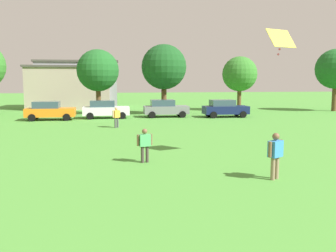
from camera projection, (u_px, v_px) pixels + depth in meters
ground_plane at (82, 126)px, 28.40m from camera, size 160.00×160.00×0.00m
adult_bystander at (275, 152)px, 12.93m from camera, size 0.70×0.55×1.68m
bystander_near_trees at (116, 115)px, 27.31m from camera, size 0.58×0.55×1.56m
bystander_midfield at (145, 143)px, 15.63m from camera, size 0.69×0.38×1.47m
kite at (281, 39)px, 15.85m from camera, size 1.43×1.00×1.15m
parked_car_orange_0 at (50, 111)px, 32.62m from camera, size 4.30×2.02×1.68m
parked_car_white_1 at (105, 109)px, 34.19m from camera, size 4.30×2.02×1.68m
parked_car_gray_2 at (165, 108)px, 35.33m from camera, size 4.30×2.02×1.68m
parked_car_navy_3 at (225, 108)px, 35.27m from camera, size 4.30×2.02×1.68m
tree_center_left at (98, 71)px, 37.53m from camera, size 4.32×4.32×6.73m
tree_center_right at (164, 67)px, 37.72m from camera, size 4.66×4.66×7.26m
tree_right at (240, 74)px, 42.50m from camera, size 4.06×4.06×6.33m
tree_far_right at (336, 69)px, 41.98m from camera, size 4.60×4.60×7.17m
house_left at (71, 87)px, 47.08m from camera, size 10.32×8.18×5.36m
house_right at (79, 85)px, 47.20m from camera, size 10.08×7.50×5.98m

